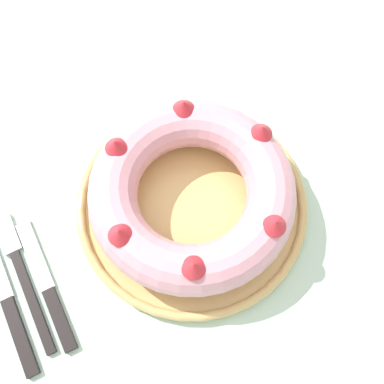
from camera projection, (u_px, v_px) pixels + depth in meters
ground_plane at (185, 305)px, 1.29m from camera, size 8.00×8.00×0.00m
dining_table at (180, 240)px, 0.69m from camera, size 1.30×1.21×0.73m
serving_dish at (192, 204)px, 0.62m from camera, size 0.32×0.32×0.02m
bundt_cake at (192, 192)px, 0.58m from camera, size 0.27×0.27×0.08m
fork at (21, 271)px, 0.59m from camera, size 0.02×0.20×0.01m
serving_knife at (8, 302)px, 0.58m from camera, size 0.02×0.23×0.01m
cake_knife at (49, 292)px, 0.58m from camera, size 0.02×0.19×0.01m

